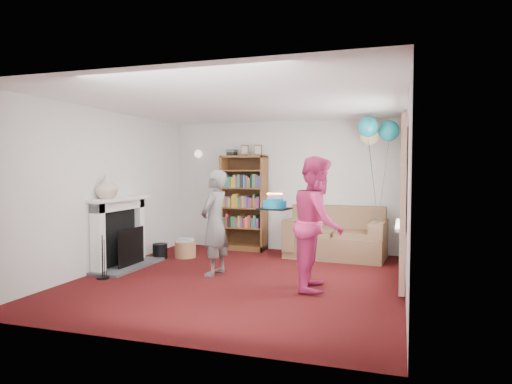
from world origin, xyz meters
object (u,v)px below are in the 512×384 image
(bookcase, at_px, (244,203))
(person_magenta, at_px, (318,223))
(person_striped, at_px, (215,223))
(birthday_cake, at_px, (275,204))
(sofa, at_px, (336,238))

(bookcase, relative_size, person_magenta, 1.17)
(person_striped, distance_m, birthday_cake, 1.08)
(person_striped, height_order, birthday_cake, person_striped)
(sofa, bearing_deg, birthday_cake, -99.22)
(sofa, relative_size, person_magenta, 0.98)
(sofa, xyz_separation_m, birthday_cake, (-0.54, -2.19, 0.76))
(person_striped, bearing_deg, sofa, 147.44)
(person_striped, relative_size, birthday_cake, 4.00)
(bookcase, height_order, person_magenta, bookcase)
(sofa, xyz_separation_m, person_striped, (-1.54, -1.92, 0.44))
(sofa, height_order, person_striped, person_striped)
(bookcase, height_order, person_striped, bookcase)
(person_striped, distance_m, person_magenta, 1.64)
(person_magenta, xyz_separation_m, birthday_cake, (-0.60, 0.05, 0.22))
(bookcase, distance_m, person_striped, 2.17)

